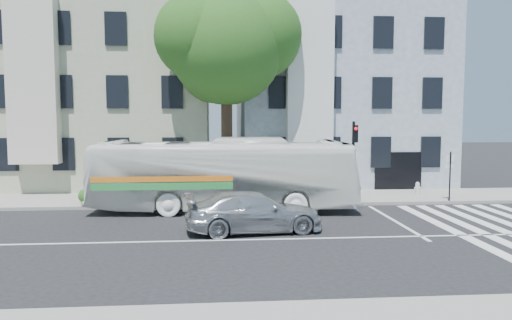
{
  "coord_description": "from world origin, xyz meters",
  "views": [
    {
      "loc": [
        -0.6,
        -16.44,
        4.15
      ],
      "look_at": [
        1.04,
        3.39,
        2.4
      ],
      "focal_mm": 35.0,
      "sensor_mm": 36.0,
      "label": 1
    }
  ],
  "objects": [
    {
      "name": "ground",
      "position": [
        0.0,
        0.0,
        0.0
      ],
      "size": [
        120.0,
        120.0,
        0.0
      ],
      "primitive_type": "plane",
      "color": "black",
      "rests_on": "ground"
    },
    {
      "name": "sidewalk_far",
      "position": [
        0.0,
        8.0,
        0.07
      ],
      "size": [
        80.0,
        4.0,
        0.15
      ],
      "primitive_type": "cube",
      "color": "gray",
      "rests_on": "ground"
    },
    {
      "name": "building_left",
      "position": [
        -7.0,
        15.0,
        5.5
      ],
      "size": [
        12.0,
        10.0,
        11.0
      ],
      "primitive_type": "cube",
      "color": "#A1A88D",
      "rests_on": "ground"
    },
    {
      "name": "building_right",
      "position": [
        7.0,
        15.0,
        5.5
      ],
      "size": [
        12.0,
        10.0,
        11.0
      ],
      "primitive_type": "cube",
      "color": "gray",
      "rests_on": "ground"
    },
    {
      "name": "street_tree",
      "position": [
        0.06,
        8.74,
        7.83
      ],
      "size": [
        7.3,
        5.9,
        11.1
      ],
      "color": "#2D2116",
      "rests_on": "ground"
    },
    {
      "name": "bus",
      "position": [
        -0.23,
        5.2,
        1.61
      ],
      "size": [
        3.45,
        11.69,
        3.21
      ],
      "primitive_type": "imported",
      "rotation": [
        0.0,
        0.0,
        1.5
      ],
      "color": "white",
      "rests_on": "ground"
    },
    {
      "name": "sedan",
      "position": [
        0.79,
        1.18,
        0.72
      ],
      "size": [
        2.61,
        5.15,
        1.43
      ],
      "primitive_type": "imported",
      "rotation": [
        0.0,
        0.0,
        1.7
      ],
      "color": "#BABCC1",
      "rests_on": "ground"
    },
    {
      "name": "hedge",
      "position": [
        -2.28,
        6.8,
        0.5
      ],
      "size": [
        8.53,
        1.15,
        0.7
      ],
      "primitive_type": null,
      "rotation": [
        0.0,
        0.0,
        -0.04
      ],
      "color": "#1F531B",
      "rests_on": "sidewalk_far"
    },
    {
      "name": "traffic_signal",
      "position": [
        5.77,
        5.94,
        2.53
      ],
      "size": [
        0.41,
        0.52,
        3.92
      ],
      "rotation": [
        0.0,
        0.0,
        -0.16
      ],
      "color": "black",
      "rests_on": "ground"
    },
    {
      "name": "fire_hydrant",
      "position": [
        9.73,
        8.07,
        0.49
      ],
      "size": [
        0.38,
        0.25,
        0.66
      ],
      "rotation": [
        0.0,
        0.0,
        0.38
      ],
      "color": "silver",
      "rests_on": "sidewalk_far"
    },
    {
      "name": "far_sign_pole",
      "position": [
        10.47,
        6.15,
        1.65
      ],
      "size": [
        0.42,
        0.16,
        2.34
      ],
      "rotation": [
        0.0,
        0.0,
        0.02
      ],
      "color": "black",
      "rests_on": "sidewalk_far"
    }
  ]
}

